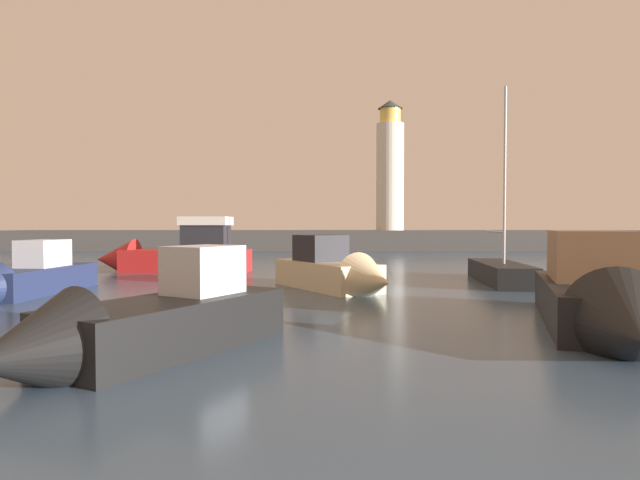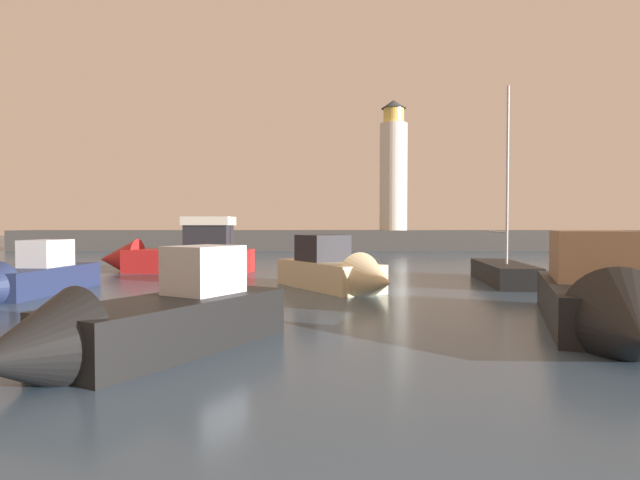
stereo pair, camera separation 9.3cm
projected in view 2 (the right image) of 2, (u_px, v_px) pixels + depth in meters
ground_plane at (336, 273)px, 30.12m from camera, size 220.00×220.00×0.00m
breakwater at (330, 240)px, 58.01m from camera, size 70.10×5.89×2.22m
lighthouse at (393, 169)px, 57.73m from camera, size 3.06×3.06×14.54m
motorboat_0 at (340, 272)px, 21.75m from camera, size 5.53×7.28×2.74m
motorboat_1 at (603, 299)px, 13.21m from camera, size 5.27×9.30×3.17m
motorboat_2 at (29, 278)px, 20.24m from camera, size 2.35×7.27×2.48m
motorboat_3 at (173, 255)px, 30.56m from camera, size 9.21×3.01×3.76m
motorboat_4 at (136, 326)px, 10.60m from camera, size 5.34×7.18×2.68m
sailboat_moored at (503, 272)px, 24.81m from camera, size 2.57×7.09×9.23m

